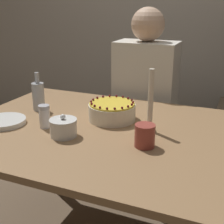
% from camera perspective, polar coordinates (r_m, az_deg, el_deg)
% --- Properties ---
extents(wall_behind, '(8.00, 0.05, 2.60)m').
position_cam_1_polar(wall_behind, '(2.70, 12.04, 19.18)').
color(wall_behind, '#ADA393').
rests_on(wall_behind, ground_plane).
extents(dining_table, '(1.46, 1.02, 0.73)m').
position_cam_1_polar(dining_table, '(1.51, -0.50, -6.74)').
color(dining_table, '#936D47').
rests_on(dining_table, ground_plane).
extents(cake, '(0.24, 0.24, 0.10)m').
position_cam_1_polar(cake, '(1.58, -0.00, 0.14)').
color(cake, '#EFE5CC').
rests_on(cake, dining_table).
extents(sugar_bowl, '(0.12, 0.12, 0.10)m').
position_cam_1_polar(sugar_bowl, '(1.41, -8.87, -2.82)').
color(sugar_bowl, silver).
rests_on(sugar_bowl, dining_table).
extents(sugar_shaker, '(0.05, 0.05, 0.11)m').
position_cam_1_polar(sugar_shaker, '(1.51, -12.24, -0.77)').
color(sugar_shaker, white).
rests_on(sugar_shaker, dining_table).
extents(plate_stack, '(0.21, 0.21, 0.02)m').
position_cam_1_polar(plate_stack, '(1.63, -19.13, -1.65)').
color(plate_stack, silver).
rests_on(plate_stack, dining_table).
extents(candle, '(0.05, 0.05, 0.29)m').
position_cam_1_polar(candle, '(1.43, 7.03, 1.06)').
color(candle, tan).
rests_on(candle, dining_table).
extents(bottle, '(0.07, 0.07, 0.21)m').
position_cam_1_polar(bottle, '(1.76, -13.31, 2.91)').
color(bottle, '#B2B7BC').
rests_on(bottle, dining_table).
extents(cup, '(0.08, 0.08, 0.10)m').
position_cam_1_polar(cup, '(1.30, 6.02, -4.32)').
color(cup, '#993D33').
rests_on(cup, dining_table).
extents(person_man_blue_shirt, '(0.40, 0.34, 1.27)m').
position_cam_1_polar(person_man_blue_shirt, '(2.17, 5.98, -0.56)').
color(person_man_blue_shirt, '#2D2D38').
rests_on(person_man_blue_shirt, ground_plane).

